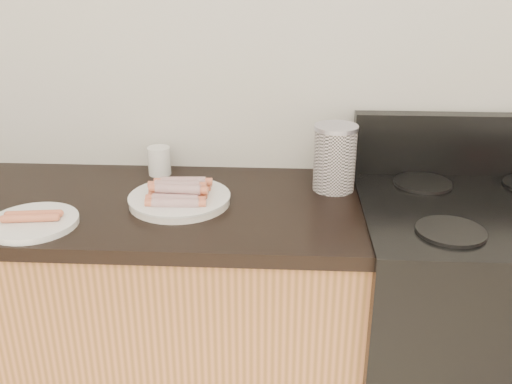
# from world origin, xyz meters

# --- Properties ---
(wall_back) EXTENTS (4.00, 0.04, 2.60)m
(wall_back) POSITION_xyz_m (0.00, 2.00, 1.30)
(wall_back) COLOR silver
(wall_back) RESTS_ON ground
(cabinet_base) EXTENTS (2.20, 0.59, 0.86)m
(cabinet_base) POSITION_xyz_m (-0.70, 1.69, 0.43)
(cabinet_base) COLOR #AE6A41
(cabinet_base) RESTS_ON floor
(stove) EXTENTS (0.76, 0.65, 0.91)m
(stove) POSITION_xyz_m (0.78, 1.68, 0.46)
(stove) COLOR black
(stove) RESTS_ON floor
(stove_panel) EXTENTS (0.76, 0.06, 0.20)m
(stove_panel) POSITION_xyz_m (0.78, 1.96, 1.01)
(stove_panel) COLOR black
(stove_panel) RESTS_ON stove
(burner_near_left) EXTENTS (0.18, 0.18, 0.01)m
(burner_near_left) POSITION_xyz_m (0.61, 1.51, 0.92)
(burner_near_left) COLOR black
(burner_near_left) RESTS_ON stove
(burner_far_left) EXTENTS (0.18, 0.18, 0.01)m
(burner_far_left) POSITION_xyz_m (0.61, 1.84, 0.92)
(burner_far_left) COLOR black
(burner_far_left) RESTS_ON stove
(main_plate) EXTENTS (0.35, 0.35, 0.02)m
(main_plate) POSITION_xyz_m (-0.13, 1.68, 0.91)
(main_plate) COLOR white
(main_plate) RESTS_ON counter_slab
(side_plate) EXTENTS (0.31, 0.31, 0.02)m
(side_plate) POSITION_xyz_m (-0.50, 1.51, 0.91)
(side_plate) COLOR white
(side_plate) RESTS_ON counter_slab
(hotdog_pile) EXTENTS (0.13, 0.18, 0.05)m
(hotdog_pile) POSITION_xyz_m (-0.13, 1.68, 0.94)
(hotdog_pile) COLOR maroon
(hotdog_pile) RESTS_ON main_plate
(plain_sausages) EXTENTS (0.14, 0.07, 0.02)m
(plain_sausages) POSITION_xyz_m (-0.50, 1.51, 0.93)
(plain_sausages) COLOR #BB6B47
(plain_sausages) RESTS_ON side_plate
(canister) EXTENTS (0.13, 0.13, 0.21)m
(canister) POSITION_xyz_m (0.33, 1.82, 1.00)
(canister) COLOR white
(canister) RESTS_ON counter_slab
(mug) EXTENTS (0.09, 0.09, 0.09)m
(mug) POSITION_xyz_m (-0.24, 1.92, 0.95)
(mug) COLOR white
(mug) RESTS_ON counter_slab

